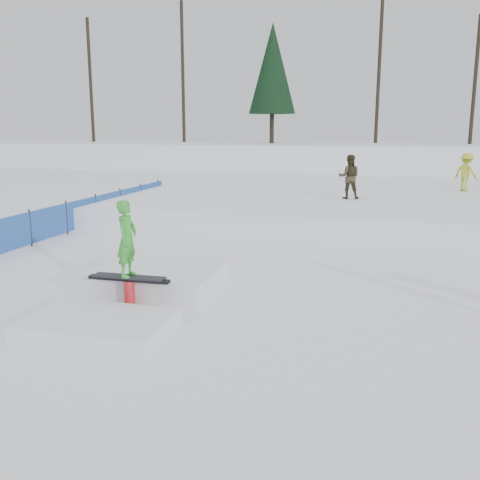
% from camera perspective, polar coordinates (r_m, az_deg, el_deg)
% --- Properties ---
extents(ground, '(120.00, 120.00, 0.00)m').
position_cam_1_polar(ground, '(9.79, -5.80, -8.50)').
color(ground, white).
extents(snow_berm, '(60.00, 14.00, 2.40)m').
position_cam_1_polar(snow_berm, '(38.81, 9.67, 8.39)').
color(snow_berm, white).
rests_on(snow_berm, ground).
extents(snow_midrise, '(50.00, 18.00, 0.80)m').
position_cam_1_polar(snow_midrise, '(25.00, 6.87, 4.84)').
color(snow_midrise, white).
rests_on(snow_midrise, ground).
extents(safety_fence, '(0.05, 16.00, 1.10)m').
position_cam_1_polar(safety_fence, '(18.27, -18.01, 2.28)').
color(safety_fence, '#244F9D').
rests_on(safety_fence, ground).
extents(treeline, '(40.24, 4.22, 10.50)m').
position_cam_1_polar(treeline, '(37.23, 19.75, 17.39)').
color(treeline, black).
rests_on(treeline, snow_berm).
extents(walker_olive, '(0.84, 0.68, 1.64)m').
position_cam_1_polar(walker_olive, '(20.54, 11.57, 6.62)').
color(walker_olive, '#372E1C').
rests_on(walker_olive, snow_midrise).
extents(walker_ygreen, '(1.15, 1.14, 1.59)m').
position_cam_1_polar(walker_ygreen, '(24.52, 22.97, 6.67)').
color(walker_ygreen, '#B5C327').
rests_on(walker_ygreen, snow_midrise).
extents(jib_rail_feature, '(2.60, 4.40, 2.11)m').
position_cam_1_polar(jib_rail_feature, '(10.81, -10.36, -4.97)').
color(jib_rail_feature, white).
rests_on(jib_rail_feature, ground).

